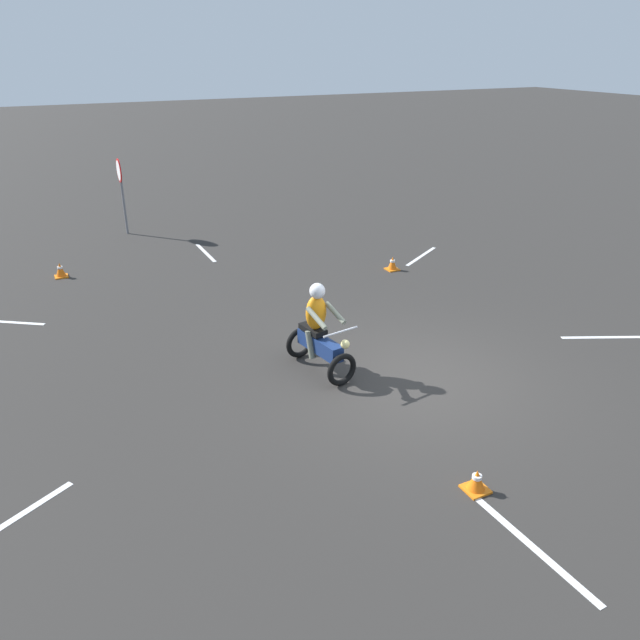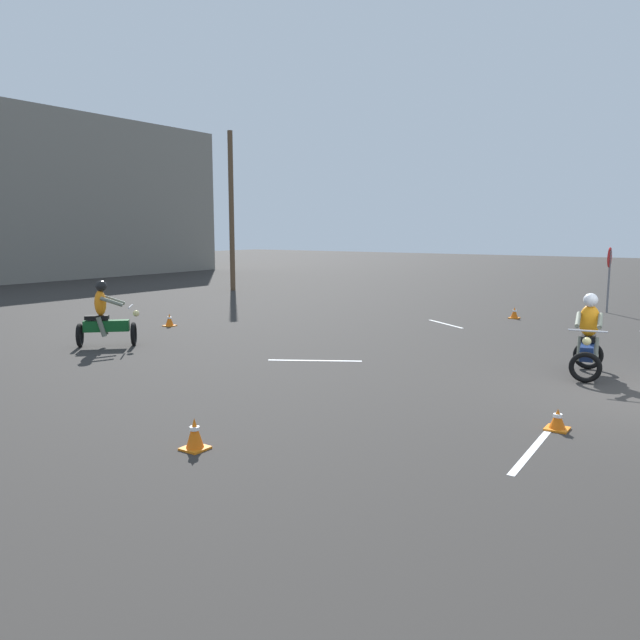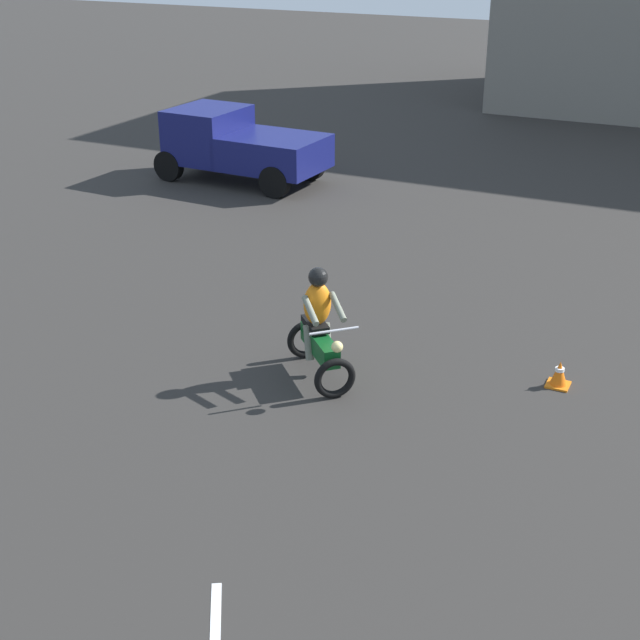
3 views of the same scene
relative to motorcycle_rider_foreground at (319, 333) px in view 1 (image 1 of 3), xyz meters
The scene contains 11 objects.
ground_plane 1.94m from the motorcycle_rider_foreground, 128.18° to the right, with size 120.00×120.00×0.00m, color #2D2B28.
motorcycle_rider_foreground is the anchor object (origin of this frame).
stop_sign 10.73m from the motorcycle_rider_foreground, ahead, with size 0.70×0.08×2.30m.
traffic_cone_near_left 3.99m from the motorcycle_rider_foreground, behind, with size 0.32×0.32×0.32m.
traffic_cone_mid_center 5.81m from the motorcycle_rider_foreground, 45.42° to the right, with size 0.32×0.32×0.36m.
traffic_cone_mid_left 8.21m from the motorcycle_rider_foreground, 27.04° to the left, with size 0.32×0.32×0.37m.
lane_stripe_e 7.65m from the motorcycle_rider_foreground, ahead, with size 0.10×1.77×0.01m, color silver.
lane_stripe_ne 7.09m from the motorcycle_rider_foreground, 46.43° to the left, with size 0.10×1.87×0.01m, color silver.
lane_stripe_w 5.08m from the motorcycle_rider_foreground, behind, with size 0.10×2.04×0.01m, color silver.
lane_stripe_sw 6.04m from the motorcycle_rider_foreground, 103.07° to the right, with size 0.10×1.90×0.01m, color silver.
lane_stripe_se 7.21m from the motorcycle_rider_foreground, 49.46° to the right, with size 0.10×1.90×0.01m, color silver.
Camera 1 is at (-7.88, 5.80, 5.44)m, focal length 35.00 mm.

